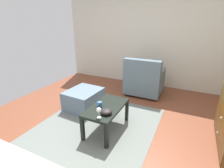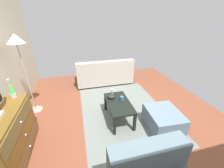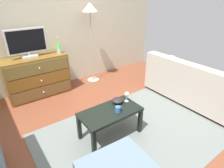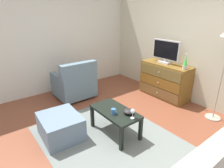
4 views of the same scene
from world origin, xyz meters
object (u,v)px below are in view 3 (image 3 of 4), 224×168
(lava_lamp, at_px, (59,46))
(wine_glass, at_px, (127,94))
(dresser, at_px, (38,76))
(bowl_decorative, at_px, (118,100))
(couch_large, at_px, (191,84))
(mug, at_px, (118,109))
(standing_lamp, at_px, (90,15))
(coffee_table, at_px, (110,114))
(tv, at_px, (27,43))

(lava_lamp, distance_m, wine_glass, 1.83)
(dresser, distance_m, bowl_decorative, 1.87)
(bowl_decorative, xyz_separation_m, couch_large, (1.66, -0.18, -0.15))
(wine_glass, bearing_deg, lava_lamp, 99.70)
(lava_lamp, bearing_deg, couch_large, -46.03)
(mug, distance_m, bowl_decorative, 0.24)
(lava_lamp, xyz_separation_m, standing_lamp, (0.75, -0.01, 0.53))
(wine_glass, bearing_deg, dresser, 113.74)
(dresser, distance_m, coffee_table, 1.91)
(wine_glass, distance_m, couch_large, 1.54)
(coffee_table, distance_m, wine_glass, 0.39)
(lava_lamp, distance_m, standing_lamp, 0.92)
(lava_lamp, xyz_separation_m, coffee_table, (-0.05, -1.82, -0.59))
(tv, relative_size, bowl_decorative, 4.13)
(coffee_table, distance_m, mug, 0.15)
(dresser, height_order, standing_lamp, standing_lamp)
(mug, bearing_deg, tv, 106.52)
(dresser, height_order, coffee_table, dresser)
(bowl_decorative, bearing_deg, tv, 112.19)
(lava_lamp, height_order, mug, lava_lamp)
(standing_lamp, bearing_deg, wine_glass, -104.35)
(coffee_table, relative_size, couch_large, 0.49)
(bowl_decorative, bearing_deg, wine_glass, -18.80)
(lava_lamp, distance_m, coffee_table, 1.91)
(lava_lamp, height_order, couch_large, lava_lamp)
(mug, relative_size, couch_large, 0.07)
(coffee_table, xyz_separation_m, couch_large, (1.87, -0.07, -0.05))
(standing_lamp, bearing_deg, lava_lamp, 179.62)
(wine_glass, relative_size, couch_large, 0.09)
(coffee_table, height_order, standing_lamp, standing_lamp)
(tv, xyz_separation_m, standing_lamp, (1.31, -0.07, 0.40))
(dresser, xyz_separation_m, coffee_table, (0.45, -1.86, -0.04))
(wine_glass, bearing_deg, tv, 115.29)
(tv, height_order, wine_glass, tv)
(tv, height_order, coffee_table, tv)
(coffee_table, relative_size, bowl_decorative, 5.09)
(coffee_table, height_order, couch_large, couch_large)
(wine_glass, relative_size, mug, 1.38)
(mug, bearing_deg, couch_large, 0.39)
(dresser, bearing_deg, lava_lamp, -5.06)
(dresser, distance_m, lava_lamp, 0.74)
(mug, bearing_deg, standing_lamp, 69.08)
(mug, xyz_separation_m, couch_large, (1.80, 0.01, -0.15))
(dresser, bearing_deg, couch_large, -39.88)
(lava_lamp, relative_size, mug, 2.89)
(coffee_table, relative_size, wine_glass, 5.46)
(wine_glass, distance_m, standing_lamp, 2.04)
(dresser, xyz_separation_m, lava_lamp, (0.49, -0.04, 0.55))
(tv, bearing_deg, standing_lamp, -3.16)
(dresser, xyz_separation_m, mug, (0.51, -1.95, 0.07))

